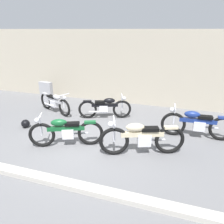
{
  "coord_description": "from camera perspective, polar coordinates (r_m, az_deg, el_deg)",
  "views": [
    {
      "loc": [
        2.48,
        -4.93,
        3.1
      ],
      "look_at": [
        0.45,
        1.32,
        0.55
      ],
      "focal_mm": 34.25,
      "sensor_mm": 36.0,
      "label": 1
    }
  ],
  "objects": [
    {
      "name": "ground_plane",
      "position": [
        6.33,
        -7.69,
        -8.34
      ],
      "size": [
        40.0,
        40.0,
        0.0
      ],
      "primitive_type": "plane",
      "color": "slate"
    },
    {
      "name": "building_wall",
      "position": [
        9.48,
        2.64,
        11.83
      ],
      "size": [
        18.0,
        0.3,
        3.12
      ],
      "primitive_type": "cube",
      "color": "#B2A893",
      "rests_on": "ground_plane"
    },
    {
      "name": "curb_strip",
      "position": [
        5.05,
        -16.61,
        -16.88
      ],
      "size": [
        18.0,
        0.24,
        0.12
      ],
      "primitive_type": "cube",
      "color": "#B7B2A8",
      "rests_on": "ground_plane"
    },
    {
      "name": "stone_marker",
      "position": [
        10.24,
        -17.13,
        5.24
      ],
      "size": [
        0.62,
        0.25,
        0.89
      ],
      "primitive_type": "cube",
      "rotation": [
        0.0,
        0.0,
        -0.08
      ],
      "color": "#9E9EA3",
      "rests_on": "ground_plane"
    },
    {
      "name": "helmet",
      "position": [
        7.75,
        -22.08,
        -2.9
      ],
      "size": [
        0.28,
        0.28,
        0.28
      ],
      "primitive_type": "sphere",
      "color": "black",
      "rests_on": "ground_plane"
    },
    {
      "name": "motorcycle_silver",
      "position": [
        8.69,
        -15.04,
        2.47
      ],
      "size": [
        1.79,
        0.92,
        0.86
      ],
      "rotation": [
        0.0,
        0.0,
        -0.41
      ],
      "color": "black",
      "rests_on": "ground_plane"
    },
    {
      "name": "motorcycle_green",
      "position": [
        6.1,
        -12.29,
        -5.07
      ],
      "size": [
        1.94,
        0.98,
        0.93
      ],
      "rotation": [
        0.0,
        0.0,
        3.54
      ],
      "color": "black",
      "rests_on": "ground_plane"
    },
    {
      "name": "motorcycle_black",
      "position": [
        7.85,
        -1.82,
        1.25
      ],
      "size": [
        1.87,
        0.84,
        0.88
      ],
      "rotation": [
        0.0,
        0.0,
        0.34
      ],
      "color": "black",
      "rests_on": "ground_plane"
    },
    {
      "name": "motorcycle_blue",
      "position": [
        6.89,
        21.7,
        -2.89
      ],
      "size": [
        2.14,
        0.6,
        0.96
      ],
      "rotation": [
        0.0,
        0.0,
        3.21
      ],
      "color": "black",
      "rests_on": "ground_plane"
    },
    {
      "name": "motorcycle_cream",
      "position": [
        5.61,
        7.86,
        -6.77
      ],
      "size": [
        2.13,
        0.99,
        1.01
      ],
      "rotation": [
        0.0,
        0.0,
        3.5
      ],
      "color": "black",
      "rests_on": "ground_plane"
    }
  ]
}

